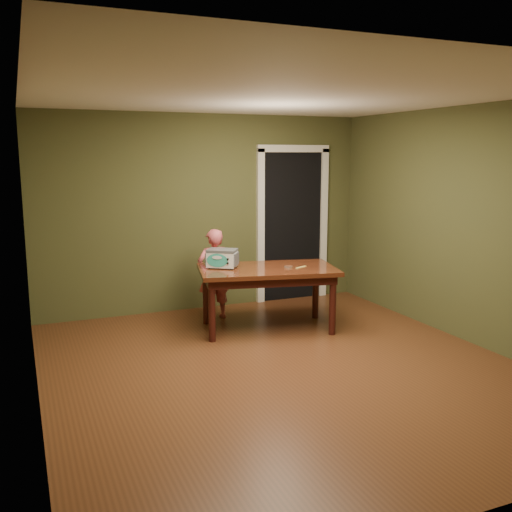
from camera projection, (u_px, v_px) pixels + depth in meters
name	position (u px, v px, depth m)	size (l,w,h in m)	color
floor	(285.00, 369.00, 5.58)	(5.00, 5.00, 0.00)	#592F19
room_shell	(287.00, 194.00, 5.28)	(4.52, 5.02, 2.61)	#404424
doorway	(283.00, 224.00, 8.41)	(1.10, 0.66, 2.25)	black
dining_table	(267.00, 276.00, 6.75)	(1.76, 1.22, 0.75)	#3B190D
toy_oven	(222.00, 258.00, 6.71)	(0.42, 0.39, 0.22)	#4C4F54
baking_pan	(288.00, 267.00, 6.73)	(0.10, 0.10, 0.02)	silver
spatula	(301.00, 267.00, 6.74)	(0.18, 0.03, 0.01)	#DDCE60
child	(214.00, 274.00, 7.20)	(0.42, 0.28, 1.15)	#D65862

